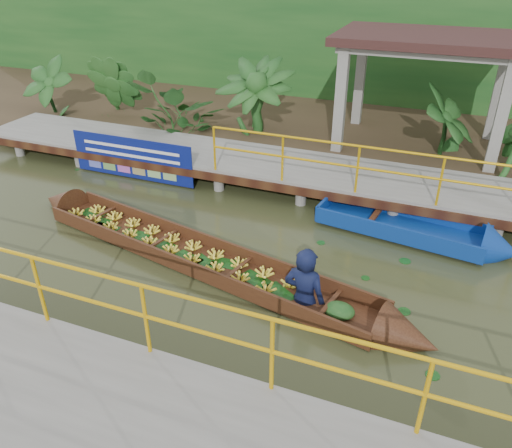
% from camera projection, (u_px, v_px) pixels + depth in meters
% --- Properties ---
extents(ground, '(80.00, 80.00, 0.00)m').
position_uv_depth(ground, '(206.00, 257.00, 9.23)').
color(ground, '#2E361B').
rests_on(ground, ground).
extents(land_strip, '(30.00, 8.00, 0.45)m').
position_uv_depth(land_strip, '(316.00, 125.00, 15.19)').
color(land_strip, '#34281A').
rests_on(land_strip, ground).
extents(far_dock, '(16.00, 2.06, 1.66)m').
position_uv_depth(far_dock, '(271.00, 166.00, 11.76)').
color(far_dock, slate).
rests_on(far_dock, ground).
extents(pavilion, '(4.40, 3.00, 3.00)m').
position_uv_depth(pavilion, '(429.00, 50.00, 11.99)').
color(pavilion, slate).
rests_on(pavilion, ground).
extents(foliage_backdrop, '(30.00, 0.80, 4.00)m').
position_uv_depth(foliage_backdrop, '(340.00, 50.00, 16.35)').
color(foliage_backdrop, '#164519').
rests_on(foliage_backdrop, ground).
extents(vendor_boat, '(8.61, 2.61, 2.30)m').
position_uv_depth(vendor_boat, '(220.00, 255.00, 8.66)').
color(vendor_boat, '#34180E').
rests_on(vendor_boat, ground).
extents(moored_blue_boat, '(3.89, 1.48, 0.90)m').
position_uv_depth(moored_blue_boat, '(448.00, 238.00, 9.49)').
color(moored_blue_boat, navy).
rests_on(moored_blue_boat, ground).
extents(blue_banner, '(3.27, 0.04, 1.02)m').
position_uv_depth(blue_banner, '(132.00, 158.00, 11.99)').
color(blue_banner, navy).
rests_on(blue_banner, ground).
extents(tropical_plants, '(14.18, 1.18, 1.48)m').
position_uv_depth(tropical_plants, '(240.00, 108.00, 13.44)').
color(tropical_plants, '#164519').
rests_on(tropical_plants, ground).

